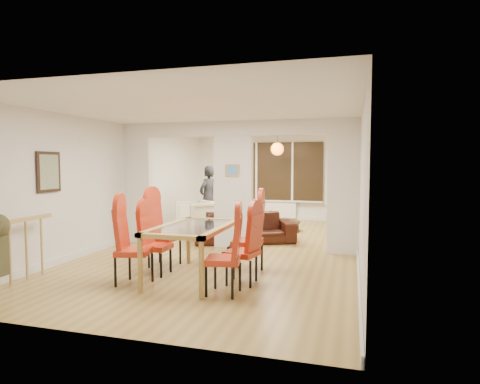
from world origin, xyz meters
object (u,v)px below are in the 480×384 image
at_px(dining_chair_la, 134,245).
at_px(dining_chair_rb, 242,247).
at_px(person, 208,197).
at_px(bottle, 271,216).
at_px(dining_table, 194,252).
at_px(bowl, 281,221).
at_px(sofa, 244,228).
at_px(television, 338,217).
at_px(dining_chair_ra, 223,253).
at_px(dining_chair_lb, 156,242).
at_px(armchair, 197,216).
at_px(dining_chair_rc, 247,236).
at_px(coffee_table, 278,226).
at_px(dining_chair_lc, 165,232).

bearing_deg(dining_chair_la, dining_chair_rb, 2.78).
bearing_deg(person, bottle, 111.07).
xyz_separation_m(dining_table, bowl, (0.53, 4.60, -0.14)).
height_order(dining_table, sofa, dining_table).
xyz_separation_m(sofa, person, (-1.42, 1.52, 0.52)).
distance_m(dining_chair_rb, bottle, 4.69).
relative_size(dining_chair_la, television, 1.08).
bearing_deg(dining_chair_ra, dining_chair_lb, 143.55).
bearing_deg(person, dining_chair_ra, 39.22).
relative_size(armchair, person, 0.52).
xyz_separation_m(dining_chair_la, sofa, (0.70, 3.47, -0.25)).
xyz_separation_m(dining_chair_la, television, (2.63, 6.05, -0.27)).
relative_size(dining_chair_la, dining_chair_ra, 1.04).
xyz_separation_m(dining_chair_rc, television, (1.23, 5.00, -0.28)).
bearing_deg(coffee_table, television, 31.30).
bearing_deg(person, television, 124.36).
bearing_deg(dining_chair_lc, bottle, 82.39).
distance_m(dining_chair_lc, dining_chair_rb, 1.65).
xyz_separation_m(dining_chair_lb, person, (-0.77, 4.42, 0.32)).
distance_m(dining_chair_lc, person, 3.98).
relative_size(television, bottle, 3.66).
distance_m(dining_chair_rb, bowl, 4.67).
xyz_separation_m(dining_table, coffee_table, (0.44, 4.65, -0.28)).
relative_size(person, television, 1.58).
xyz_separation_m(dining_chair_lb, sofa, (0.65, 2.90, -0.20)).
relative_size(dining_chair_rc, bowl, 5.64).
xyz_separation_m(sofa, bowl, (0.54, 1.64, -0.05)).
xyz_separation_m(dining_chair_lb, coffee_table, (1.10, 4.59, -0.39)).
relative_size(sofa, person, 1.30).
height_order(armchair, person, person).
relative_size(dining_chair_la, armchair, 1.32).
height_order(dining_chair_lb, dining_chair_rc, dining_chair_rc).
distance_m(dining_chair_ra, sofa, 3.60).
xyz_separation_m(dining_chair_la, dining_chair_rb, (1.48, 0.45, -0.04)).
xyz_separation_m(dining_chair_rb, armchair, (-2.30, 4.01, -0.14)).
relative_size(dining_chair_lc, bottle, 4.05).
bearing_deg(armchair, dining_chair_lb, -39.25).
bearing_deg(dining_chair_rb, dining_chair_la, -151.02).
relative_size(dining_chair_rc, bottle, 4.04).
height_order(dining_table, dining_chair_lc, dining_chair_lc).
bearing_deg(armchair, coffee_table, 57.24).
relative_size(dining_chair_lb, dining_chair_ra, 0.95).
relative_size(dining_table, dining_chair_rb, 1.63).
xyz_separation_m(dining_chair_lb, bowl, (1.19, 4.55, -0.25)).
bearing_deg(dining_table, armchair, 111.31).
height_order(sofa, bowl, sofa).
height_order(sofa, television, sofa).
height_order(dining_chair_lc, bottle, dining_chair_lc).
bearing_deg(dining_chair_lc, sofa, 79.11).
bearing_deg(dining_chair_lc, armchair, 109.44).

